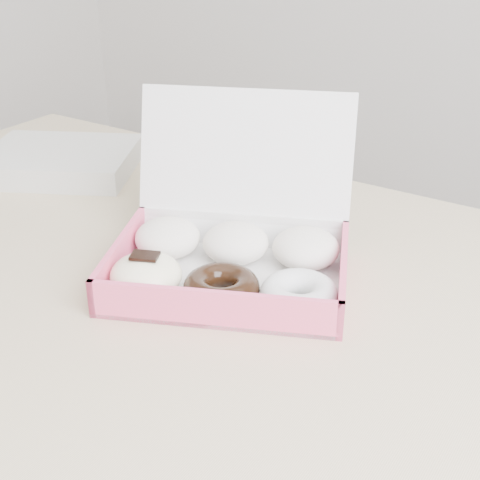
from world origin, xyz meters
The scene contains 3 objects.
table centered at (0.00, 0.00, 0.67)m, with size 1.20×0.80×0.75m.
donut_box centered at (0.16, 0.01, 0.78)m, with size 0.38×0.37×0.21m.
newspapers centered at (-0.31, 0.15, 0.77)m, with size 0.26×0.21×0.04m, color silver.
Camera 1 is at (0.59, -0.63, 1.19)m, focal length 50.00 mm.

